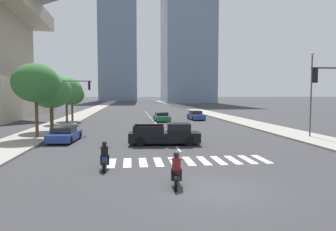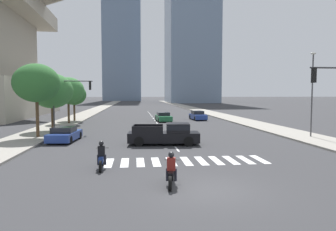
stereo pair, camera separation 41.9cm
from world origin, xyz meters
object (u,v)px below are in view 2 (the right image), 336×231
motorcycle_lead (171,172)px  sedan_blue_1 (198,116)px  sedan_blue_0 (65,134)px  sedan_green_2 (163,117)px  pickup_truck (167,134)px  street_tree_third (68,91)px  street_lamp_east (312,88)px  street_tree_fourth (74,95)px  street_tree_nearest (36,83)px  motorcycle_trailing (102,158)px  traffic_signal_far (68,94)px  street_tree_second (52,91)px

motorcycle_lead → sedan_blue_1: (8.04, 33.09, 0.04)m
sedan_blue_0 → sedan_green_2: (9.96, 17.91, 0.02)m
motorcycle_lead → sedan_blue_0: bearing=39.5°
pickup_truck → sedan_blue_1: bearing=77.4°
street_tree_third → motorcycle_lead: bearing=-70.3°
street_lamp_east → street_tree_fourth: (-24.26, 19.22, -0.65)m
street_lamp_east → street_tree_third: (-24.26, 15.42, -0.11)m
sedan_blue_1 → sedan_green_2: 5.80m
street_tree_nearest → sedan_blue_1: bearing=44.5°
motorcycle_lead → street_tree_fourth: size_ratio=0.41×
motorcycle_trailing → pickup_truck: bearing=-31.4°
sedan_blue_0 → street_tree_third: bearing=15.1°
street_lamp_east → street_tree_third: bearing=147.6°
street_tree_nearest → street_tree_third: size_ratio=1.08×
traffic_signal_far → pickup_truck: bearing=-42.9°
pickup_truck → street_tree_second: (-11.09, 9.53, 3.46)m
street_tree_third → street_tree_nearest: bearing=-90.0°
motorcycle_trailing → street_tree_fourth: street_tree_fourth is taller
street_tree_third → traffic_signal_far: bearing=-78.2°
pickup_truck → sedan_green_2: pickup_truck is taller
motorcycle_lead → street_tree_third: size_ratio=0.35×
street_tree_fourth → street_lamp_east: bearing=-38.4°
motorcycle_lead → motorcycle_trailing: (-3.32, 3.40, -0.00)m
motorcycle_trailing → street_tree_fourth: size_ratio=0.43×
street_tree_second → motorcycle_lead: bearing=-63.5°
street_lamp_east → street_tree_third: size_ratio=1.25×
sedan_blue_0 → street_tree_fourth: street_tree_fourth is taller
pickup_truck → street_tree_nearest: (-11.09, 4.50, 4.09)m
motorcycle_lead → pickup_truck: size_ratio=0.37×
sedan_blue_0 → street_tree_fourth: size_ratio=0.86×
street_lamp_east → street_tree_fourth: bearing=141.6°
sedan_green_2 → street_lamp_east: street_lamp_east is taller
traffic_signal_far → street_tree_third: 9.16m
pickup_truck → street_tree_fourth: (-11.09, 21.30, 3.02)m
motorcycle_lead → street_tree_third: 30.26m
street_tree_nearest → street_tree_fourth: (0.00, 16.81, -1.08)m
pickup_truck → sedan_blue_0: 8.70m
sedan_blue_0 → sedan_blue_1: 25.14m
sedan_green_2 → traffic_signal_far: size_ratio=0.84×
motorcycle_trailing → street_tree_fourth: bearing=12.2°
motorcycle_lead → traffic_signal_far: size_ratio=0.38×
motorcycle_trailing → street_tree_nearest: 14.34m
pickup_truck → sedan_blue_0: (-8.34, 2.48, -0.23)m
sedan_blue_1 → street_tree_fourth: bearing=-90.5°
motorcycle_lead → street_tree_third: (-10.13, 28.26, 3.78)m
street_tree_second → street_tree_third: bearing=90.0°
motorcycle_lead → street_lamp_east: 19.49m
motorcycle_trailing → pickup_truck: (4.28, 7.36, 0.23)m
motorcycle_lead → traffic_signal_far: traffic_signal_far is taller
motorcycle_lead → street_lamp_east: (14.13, 12.84, 3.90)m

